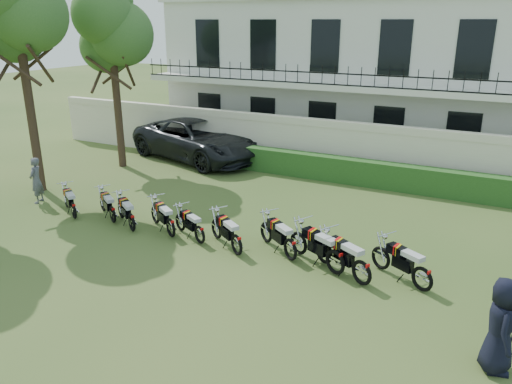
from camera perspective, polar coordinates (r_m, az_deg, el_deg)
ground at (r=14.30m, az=-0.79°, el=-6.48°), size 100.00×100.00×0.00m
perimeter_wall at (r=20.93m, az=9.47°, el=4.98°), size 30.00×0.35×2.30m
hedge at (r=20.09m, az=11.38°, el=2.29°), size 18.00×0.60×1.00m
building at (r=26.19m, az=13.91°, el=13.13°), size 20.40×9.60×7.40m
tree_west_mid at (r=19.85m, az=-25.79°, el=18.75°), size 3.40×3.20×8.82m
tree_west_near at (r=22.22m, az=-16.23°, el=17.63°), size 3.40×3.20×7.90m
motorcycle_0 at (r=17.23m, az=-20.15°, el=-1.56°), size 1.52×1.01×0.95m
motorcycle_1 at (r=16.51m, az=-16.10°, el=-2.03°), size 1.51×1.00×0.95m
motorcycle_2 at (r=15.68m, az=-14.05°, el=-2.89°), size 1.55×1.08×0.98m
motorcycle_3 at (r=15.03m, az=-9.74°, el=-3.54°), size 1.61×1.03×1.00m
motorcycle_4 at (r=14.49m, az=-6.47°, el=-4.38°), size 1.56×0.86×0.93m
motorcycle_5 at (r=13.71m, az=-2.23°, el=-5.48°), size 1.62×1.11×1.03m
motorcycle_6 at (r=13.44m, az=3.96°, el=-5.98°), size 1.63×1.17×1.05m
motorcycle_7 at (r=12.84m, az=9.08°, el=-7.26°), size 1.89×1.06×1.13m
motorcycle_8 at (r=12.47m, az=12.03°, el=-8.37°), size 1.81×1.09×1.10m
motorcycle_9 at (r=12.59m, az=18.53°, el=-8.80°), size 1.73×1.06×1.06m
suv at (r=23.36m, az=-6.64°, el=5.98°), size 7.31×4.82×1.87m
inspector at (r=19.19m, az=-23.83°, el=1.23°), size 0.59×0.70×1.64m
officer_0 at (r=10.33m, az=26.19°, el=-13.53°), size 0.74×1.00×1.87m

